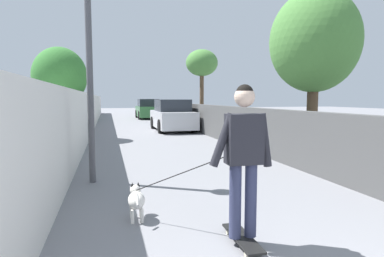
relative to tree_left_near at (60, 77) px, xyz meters
name	(u,v)px	position (x,y,z in m)	size (l,w,h in m)	color
ground_plane	(148,134)	(1.00, -3.44, -2.42)	(80.00, 80.00, 0.00)	gray
wall_left	(84,118)	(-1.00, -0.88, -1.52)	(48.00, 0.30, 1.79)	silver
fence_right	(217,122)	(-1.00, -6.00, -1.76)	(48.00, 0.30, 1.31)	#4C4C4C
tree_left_near	(60,77)	(0.00, 0.00, 0.00)	(2.01, 2.01, 3.54)	#473523
tree_right_mid	(202,64)	(6.00, -7.40, 1.28)	(1.96, 1.96, 4.58)	brown
tree_right_far	(314,42)	(-5.50, -7.21, 0.69)	(2.40, 2.40, 4.51)	brown
lamp_post	(89,40)	(-6.96, -1.43, 0.25)	(0.36, 0.36, 3.84)	#4C4C51
skateboard	(242,238)	(-10.13, -3.14, -2.35)	(0.80, 0.22, 0.08)	black
person_skateboarder	(244,149)	(-10.13, -3.14, -1.36)	(0.23, 0.71, 1.66)	#333859
dog	(137,199)	(-9.10, -2.08, -2.14)	(1.32, 1.18, 1.06)	white
car_near	(172,116)	(2.48, -4.85, -1.70)	(3.98, 1.80, 1.54)	silver
car_far	(148,109)	(12.36, -4.85, -1.70)	(3.90, 1.80, 1.54)	#336B38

